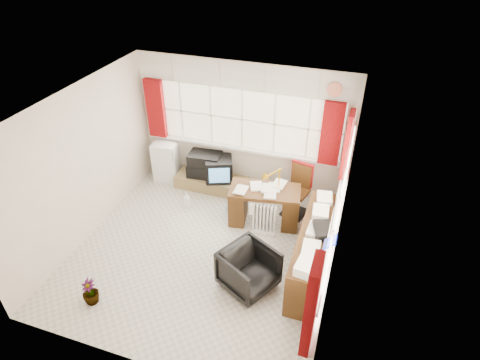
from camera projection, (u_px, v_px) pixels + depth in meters
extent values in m
plane|color=beige|center=(204.00, 252.00, 6.46)|extent=(4.00, 4.00, 0.00)
plane|color=beige|center=(243.00, 129.00, 7.33)|extent=(4.00, 0.00, 4.00)
plane|color=beige|center=(124.00, 294.00, 4.19)|extent=(4.00, 0.00, 4.00)
plane|color=beige|center=(82.00, 166.00, 6.28)|extent=(0.00, 4.00, 4.00)
plane|color=beige|center=(340.00, 217.00, 5.24)|extent=(0.00, 4.00, 4.00)
plane|color=white|center=(194.00, 108.00, 5.06)|extent=(4.00, 4.00, 0.00)
plane|color=beige|center=(242.00, 119.00, 7.20)|extent=(3.60, 0.00, 3.60)
cube|color=white|center=(242.00, 149.00, 7.50)|extent=(3.70, 0.12, 0.05)
cube|color=white|center=(181.00, 111.00, 7.51)|extent=(0.03, 0.02, 1.10)
cube|color=white|center=(211.00, 115.00, 7.35)|extent=(0.03, 0.02, 1.10)
cube|color=white|center=(242.00, 120.00, 7.20)|extent=(0.03, 0.02, 1.10)
cube|color=white|center=(275.00, 124.00, 7.04)|extent=(0.03, 0.02, 1.10)
cube|color=white|center=(308.00, 129.00, 6.88)|extent=(0.03, 0.02, 1.10)
plane|color=beige|center=(341.00, 204.00, 5.13)|extent=(0.00, 3.60, 3.60)
cube|color=white|center=(332.00, 238.00, 5.47)|extent=(0.12, 3.70, 0.05)
cube|color=white|center=(326.00, 271.00, 4.19)|extent=(0.02, 0.03, 1.10)
cube|color=white|center=(334.00, 234.00, 4.66)|extent=(0.02, 0.03, 1.10)
cube|color=white|center=(340.00, 204.00, 5.13)|extent=(0.02, 0.03, 1.10)
cube|color=white|center=(345.00, 179.00, 5.60)|extent=(0.02, 0.03, 1.10)
cube|color=white|center=(350.00, 159.00, 6.08)|extent=(0.02, 0.03, 1.10)
cube|color=#950E08|center=(156.00, 109.00, 7.58)|extent=(0.35, 0.10, 1.15)
cube|color=#950E08|center=(331.00, 134.00, 6.72)|extent=(0.35, 0.10, 1.15)
cube|color=#950E08|center=(348.00, 145.00, 6.40)|extent=(0.10, 0.35, 1.15)
cube|color=#950E08|center=(311.00, 306.00, 3.81)|extent=(0.10, 0.35, 1.15)
cube|color=white|center=(242.00, 77.00, 6.74)|extent=(3.95, 0.08, 0.48)
cube|color=white|center=(349.00, 150.00, 4.69)|extent=(0.08, 3.95, 0.48)
cube|color=#482710|center=(265.00, 191.00, 6.74)|extent=(1.26, 0.77, 0.05)
cube|color=#482710|center=(238.00, 204.00, 6.99)|extent=(0.36, 0.57, 0.63)
cube|color=#482710|center=(291.00, 210.00, 6.87)|extent=(0.36, 0.57, 0.63)
cube|color=white|center=(265.00, 189.00, 6.71)|extent=(0.24, 0.30, 0.02)
cube|color=white|center=(265.00, 189.00, 6.71)|extent=(0.24, 0.30, 0.02)
cube|color=white|center=(265.00, 189.00, 6.71)|extent=(0.24, 0.30, 0.02)
cube|color=white|center=(265.00, 189.00, 6.71)|extent=(0.24, 0.30, 0.02)
cube|color=white|center=(265.00, 188.00, 6.71)|extent=(0.24, 0.30, 0.02)
cube|color=white|center=(265.00, 188.00, 6.70)|extent=(0.24, 0.30, 0.02)
cylinder|color=#E7A609|center=(279.00, 188.00, 6.75)|extent=(0.10, 0.10, 0.02)
cylinder|color=#E7A609|center=(279.00, 178.00, 6.64)|extent=(0.02, 0.02, 0.38)
cone|color=#E7A609|center=(280.00, 171.00, 6.56)|extent=(0.17, 0.16, 0.15)
cube|color=black|center=(294.00, 212.00, 7.28)|extent=(0.49, 0.49, 0.04)
cylinder|color=silver|center=(295.00, 203.00, 7.16)|extent=(0.05, 0.05, 0.47)
cube|color=#482710|center=(296.00, 192.00, 7.03)|extent=(0.47, 0.46, 0.05)
cube|color=#482710|center=(302.00, 175.00, 7.03)|extent=(0.36, 0.13, 0.45)
cube|color=#950E08|center=(302.00, 174.00, 7.02)|extent=(0.40, 0.15, 0.47)
imported|color=black|center=(249.00, 270.00, 5.71)|extent=(0.96, 0.95, 0.65)
cube|color=white|center=(264.00, 231.00, 6.82)|extent=(0.40, 0.17, 0.08)
cube|color=white|center=(254.00, 216.00, 6.70)|extent=(0.03, 0.12, 0.52)
cube|color=white|center=(258.00, 216.00, 6.68)|extent=(0.03, 0.12, 0.52)
cube|color=white|center=(261.00, 217.00, 6.67)|extent=(0.03, 0.12, 0.52)
cube|color=white|center=(265.00, 217.00, 6.66)|extent=(0.03, 0.12, 0.52)
cube|color=white|center=(268.00, 218.00, 6.64)|extent=(0.03, 0.12, 0.52)
cube|color=white|center=(272.00, 219.00, 6.63)|extent=(0.03, 0.12, 0.52)
cube|color=white|center=(275.00, 219.00, 6.61)|extent=(0.03, 0.12, 0.52)
cube|color=#482710|center=(315.00, 251.00, 5.96)|extent=(0.50, 2.00, 0.75)
cube|color=white|center=(306.00, 268.00, 5.10)|extent=(0.24, 0.32, 0.10)
cube|color=white|center=(311.00, 247.00, 5.41)|extent=(0.24, 0.32, 0.10)
cube|color=white|center=(316.00, 229.00, 5.72)|extent=(0.24, 0.32, 0.10)
cube|color=white|center=(321.00, 212.00, 6.04)|extent=(0.24, 0.32, 0.10)
cube|color=white|center=(325.00, 197.00, 6.35)|extent=(0.24, 0.32, 0.10)
cube|color=black|center=(324.00, 230.00, 5.68)|extent=(0.38, 0.43, 0.12)
cube|color=olive|center=(211.00, 182.00, 7.89)|extent=(1.40, 0.50, 0.25)
cube|color=black|center=(219.00, 169.00, 7.64)|extent=(0.63, 0.61, 0.45)
cube|color=#52A1E9|center=(219.00, 176.00, 7.45)|extent=(0.36, 0.16, 0.31)
cube|color=black|center=(206.00, 169.00, 7.82)|extent=(0.70, 0.47, 0.25)
cube|color=black|center=(205.00, 159.00, 7.68)|extent=(0.64, 0.45, 0.23)
cube|color=white|center=(167.00, 160.00, 8.05)|extent=(0.54, 0.54, 0.81)
cube|color=silver|center=(173.00, 162.00, 7.76)|extent=(0.02, 0.02, 0.43)
imported|color=white|center=(187.00, 200.00, 7.35)|extent=(0.17, 0.17, 0.32)
imported|color=#83C3B6|center=(229.00, 208.00, 7.27)|extent=(0.12, 0.12, 0.19)
imported|color=black|center=(90.00, 292.00, 5.53)|extent=(0.29, 0.29, 0.41)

